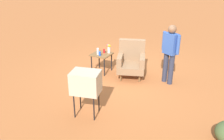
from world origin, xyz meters
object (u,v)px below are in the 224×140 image
Objects in this scene: bottle_short_clear at (98,51)px; flower_vase at (109,48)px; armchair at (131,60)px; side_table at (102,56)px; soda_can_red at (104,51)px; soda_can_blue at (100,54)px; person_standing at (170,51)px; tv_on_stand at (86,83)px.

bottle_short_clear is 0.75× the size of flower_vase.
armchair reaches higher than flower_vase.
side_table is at bearing 58.28° from bottle_short_clear.
bottle_short_clear is at bearing -121.72° from side_table.
armchair is 8.69× the size of soda_can_red.
soda_can_red is 0.17m from flower_vase.
soda_can_blue is at bearing -109.60° from flower_vase.
person_standing reaches higher than side_table.
tv_on_stand is 0.63× the size of person_standing.
armchair is 0.95m from soda_can_blue.
soda_can_red is 0.23m from bottle_short_clear.
tv_on_stand reaches higher than bottle_short_clear.
person_standing is at bearing 1.45° from flower_vase.
soda_can_blue is 0.26m from soda_can_red.
side_table is 2.93× the size of bottle_short_clear.
soda_can_blue is (-0.88, -0.31, 0.15)m from armchair.
soda_can_blue is 0.12m from bottle_short_clear.
side_table is 2.32m from tv_on_stand.
person_standing is at bearing 4.01° from armchair.
bottle_short_clear is (-2.06, -0.33, -0.25)m from person_standing.
flower_vase is (0.12, 0.07, 0.09)m from soda_can_red.
soda_can_blue is 0.61× the size of bottle_short_clear.
soda_can_blue is at bearing -27.45° from bottle_short_clear.
bottle_short_clear is (-0.94, 2.02, -0.10)m from tv_on_stand.
armchair is at bearing 88.88° from tv_on_stand.
armchair reaches higher than side_table.
armchair reaches higher than soda_can_blue.
armchair is 1.81× the size of side_table.
armchair is at bearing 14.73° from bottle_short_clear.
person_standing is 13.44× the size of soda_can_red.
flower_vase is at bearing -178.55° from person_standing.
bottle_short_clear is (-0.98, -0.26, 0.19)m from armchair.
tv_on_stand is 8.44× the size of soda_can_red.
tv_on_stand is 2.23m from bottle_short_clear.
person_standing reaches higher than armchair.
tv_on_stand reaches higher than soda_can_red.
person_standing is at bearing 9.19° from bottle_short_clear.
person_standing is 8.20× the size of bottle_short_clear.
person_standing is 2.02m from soda_can_blue.
bottle_short_clear reaches higher than side_table.
side_table is at bearing -173.41° from person_standing.
tv_on_stand is 2.62m from person_standing.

